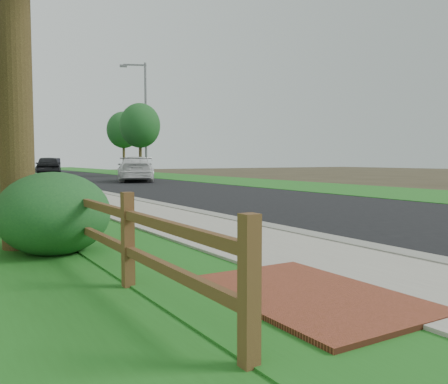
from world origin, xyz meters
TOP-DOWN VIEW (x-y plane):
  - ground at (0.00, 0.00)m, footprint 120.00×120.00m
  - road at (4.60, 35.00)m, footprint 8.00×90.00m
  - curb at (0.40, 35.00)m, footprint 0.40×90.00m
  - wet_gutter at (0.75, 35.00)m, footprint 0.50×90.00m
  - sidewalk at (-0.90, 35.00)m, footprint 2.20×90.00m
  - verge_far at (11.50, 35.00)m, footprint 6.00×90.00m
  - brick_patch at (-2.20, -1.00)m, footprint 1.60×2.40m
  - ranch_fence at (-3.60, 6.40)m, footprint 0.12×16.92m
  - white_suv at (5.56, 24.55)m, footprint 3.89×5.88m
  - dark_car_mid at (2.53, 36.81)m, footprint 2.92×5.24m
  - dark_car_far at (4.37, 44.65)m, footprint 2.51×4.90m
  - streetlight at (9.63, 33.29)m, footprint 2.07×1.06m
  - boulder at (-3.90, 7.21)m, footprint 1.13×1.01m
  - shrub_a at (-3.90, 2.84)m, footprint 1.96×1.96m
  - shrub_b at (-3.90, 6.56)m, footprint 2.16×2.16m
  - tree_mid_right at (9.00, 32.50)m, footprint 3.33×3.33m
  - tree_far_right at (11.52, 43.78)m, footprint 3.49×3.49m

SIDE VIEW (x-z plane):
  - ground at x=0.00m, z-range 0.00..0.00m
  - road at x=4.60m, z-range 0.00..0.02m
  - verge_far at x=11.50m, z-range 0.00..0.04m
  - wet_gutter at x=0.75m, z-range 0.02..0.02m
  - sidewalk at x=-0.90m, z-range 0.00..0.10m
  - brick_patch at x=-2.20m, z-range 0.00..0.11m
  - curb at x=0.40m, z-range 0.00..0.12m
  - boulder at x=-3.90m, z-range 0.00..0.63m
  - shrub_b at x=-3.90m, z-range 0.00..1.22m
  - ranch_fence at x=-3.60m, z-range 0.07..1.17m
  - shrub_a at x=-3.90m, z-range 0.00..1.27m
  - dark_car_far at x=4.37m, z-range 0.02..1.56m
  - white_suv at x=5.56m, z-range 0.02..1.60m
  - dark_car_mid at x=2.53m, z-range 0.02..1.71m
  - tree_mid_right at x=9.00m, z-range 1.18..7.22m
  - tree_far_right at x=11.52m, z-range 1.28..7.72m
  - streetlight at x=9.63m, z-range 0.63..10.14m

